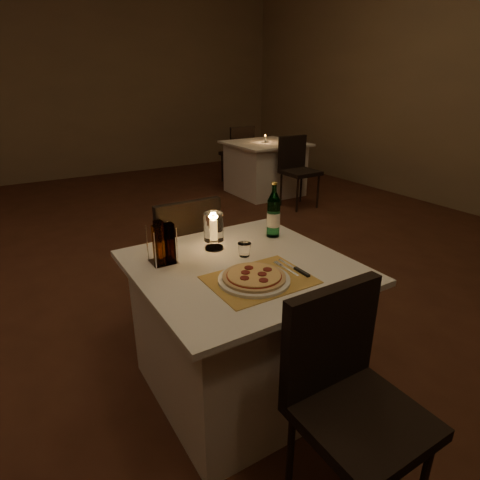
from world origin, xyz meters
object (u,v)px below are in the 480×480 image
main_table (242,328)px  hurricane_candle (214,228)px  chair_far (184,251)px  plate (254,280)px  pizza (254,276)px  tumbler (244,250)px  chair_near (346,385)px  water_bottle (274,215)px  neighbor_table_right (265,168)px

main_table → hurricane_candle: bearing=95.9°
hurricane_candle → chair_far: bearing=87.0°
plate → pizza: (0.00, 0.00, 0.02)m
main_table → chair_far: bearing=90.0°
pizza → tumbler: tumbler is taller
chair_near → water_bottle: bearing=69.7°
main_table → neighbor_table_right: size_ratio=1.00×
pizza → water_bottle: bearing=45.8°
plate → main_table: bearing=74.5°
tumbler → neighbor_table_right: tumbler is taller
water_bottle → plate: bearing=-134.2°
chair_far → plate: (-0.05, -0.89, 0.20)m
pizza → tumbler: bearing=66.7°
pizza → water_bottle: (0.40, 0.41, 0.10)m
pizza → tumbler: size_ratio=4.05×
chair_far → plate: bearing=-93.2°
plate → hurricane_candle: size_ratio=1.62×
main_table → chair_near: 0.74m
main_table → hurricane_candle: 0.54m
chair_near → hurricane_candle: 1.00m
plate → chair_near: bearing=-84.7°
chair_far → neighbor_table_right: chair_far is taller
water_bottle → tumbler: bearing=-152.2°
water_bottle → hurricane_candle: bearing=178.3°
chair_near → chair_far: size_ratio=1.00×
chair_near → neighbor_table_right: (2.40, 3.97, -0.18)m
plate → hurricane_candle: 0.43m
tumbler → hurricane_candle: bearing=118.0°
chair_near → water_bottle: 1.06m
chair_far → hurricane_candle: (-0.02, -0.47, 0.31)m
tumbler → water_bottle: water_bottle is taller
tumbler → neighbor_table_right: 3.97m
plate → pizza: 0.02m
chair_far → pizza: bearing=-93.2°
chair_near → chair_far: bearing=90.0°
plate → water_bottle: bearing=45.8°
main_table → water_bottle: water_bottle is taller
plate → chair_far: bearing=86.8°
plate → tumbler: bearing=66.6°
pizza → tumbler: (0.11, 0.26, 0.01)m
pizza → hurricane_candle: (0.02, 0.42, 0.09)m
chair_near → tumbler: (0.06, 0.79, 0.23)m
main_table → chair_far: chair_far is taller
main_table → neighbor_table_right: same height
chair_near → neighbor_table_right: chair_near is taller
pizza → water_bottle: size_ratio=0.90×
neighbor_table_right → chair_near: bearing=-121.2°
chair_near → hurricane_candle: hurricane_candle is taller
neighbor_table_right → pizza: bearing=-125.5°
plate → neighbor_table_right: (2.45, 3.44, -0.38)m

